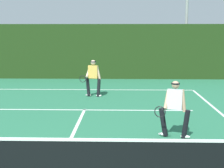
{
  "coord_description": "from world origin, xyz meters",
  "views": [
    {
      "loc": [
        1.35,
        -5.68,
        2.84
      ],
      "look_at": [
        1.01,
        6.04,
        1.0
      ],
      "focal_mm": 54.29,
      "sensor_mm": 36.0,
      "label": 1
    }
  ],
  "objects": [
    {
      "name": "court_line_baseline_far",
      "position": [
        0.0,
        10.59,
        0.0
      ],
      "size": [
        9.61,
        0.1,
        0.01
      ],
      "primitive_type": "cube",
      "color": "white",
      "rests_on": "ground_plane"
    },
    {
      "name": "court_line_service",
      "position": [
        0.0,
        6.29,
        0.0
      ],
      "size": [
        7.84,
        0.1,
        0.01
      ],
      "primitive_type": "cube",
      "color": "white",
      "rests_on": "ground_plane"
    },
    {
      "name": "court_line_centre",
      "position": [
        0.0,
        3.2,
        0.0
      ],
      "size": [
        0.1,
        6.4,
        0.01
      ],
      "primitive_type": "cube",
      "color": "white",
      "rests_on": "ground_plane"
    },
    {
      "name": "tennis_net",
      "position": [
        0.0,
        0.0,
        0.5
      ],
      "size": [
        10.54,
        0.09,
        1.07
      ],
      "color": "#1E4723",
      "rests_on": "ground_plane"
    },
    {
      "name": "player_near",
      "position": [
        2.76,
        3.18,
        0.84
      ],
      "size": [
        1.02,
        0.84,
        1.54
      ],
      "rotation": [
        0.0,
        0.0,
        2.81
      ],
      "color": "black",
      "rests_on": "ground_plane"
    },
    {
      "name": "player_far",
      "position": [
        0.1,
        8.87,
        0.88
      ],
      "size": [
        0.92,
        0.88,
        1.6
      ],
      "rotation": [
        0.0,
        0.0,
        2.92
      ],
      "color": "black",
      "rests_on": "ground_plane"
    },
    {
      "name": "tennis_ball",
      "position": [
        -1.22,
        1.95,
        0.03
      ],
      "size": [
        0.07,
        0.07,
        0.07
      ],
      "primitive_type": "sphere",
      "color": "#D1E033",
      "rests_on": "ground_plane"
    },
    {
      "name": "back_fence_windscreen",
      "position": [
        0.0,
        14.41,
        1.62
      ],
      "size": [
        21.33,
        0.12,
        3.25
      ],
      "primitive_type": "cube",
      "color": "#203914",
      "rests_on": "ground_plane"
    }
  ]
}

